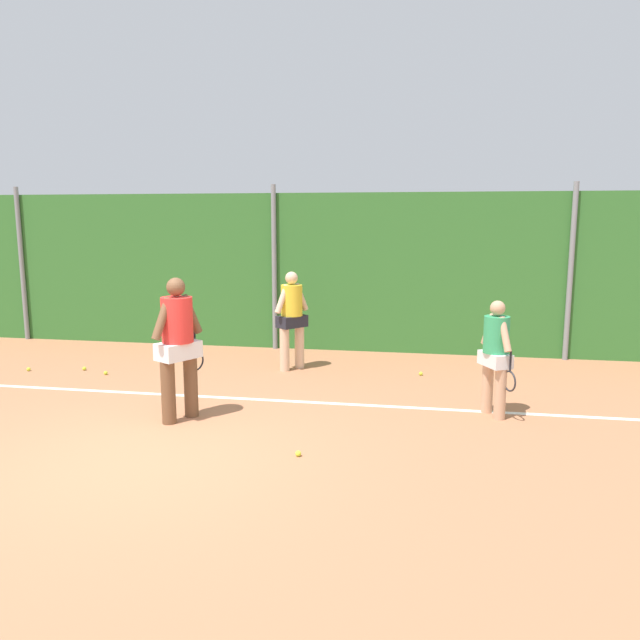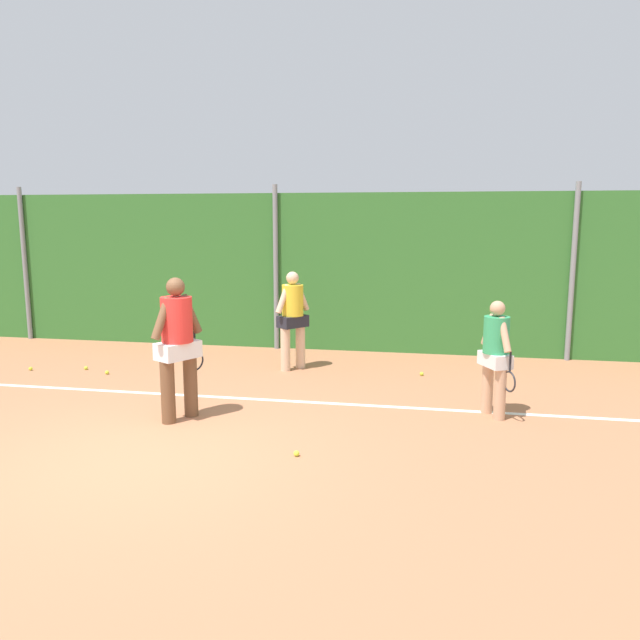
# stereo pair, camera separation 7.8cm
# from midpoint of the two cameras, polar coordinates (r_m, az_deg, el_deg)

# --- Properties ---
(ground_plane) EXTENTS (30.42, 30.42, 0.00)m
(ground_plane) POSITION_cam_midpoint_polar(r_m,az_deg,el_deg) (8.96, -11.04, -8.10)
(ground_plane) COLOR #B2704C
(hedge_fence_backdrop) EXTENTS (19.77, 0.25, 3.17)m
(hedge_fence_backdrop) POSITION_cam_midpoint_polar(r_m,az_deg,el_deg) (12.71, -4.25, 4.51)
(hedge_fence_backdrop) COLOR #33702D
(hedge_fence_backdrop) RESTS_ON ground_plane
(fence_post_left) EXTENTS (0.10, 0.10, 3.33)m
(fence_post_left) POSITION_cam_midpoint_polar(r_m,az_deg,el_deg) (15.02, -26.09, 4.66)
(fence_post_left) COLOR gray
(fence_post_left) RESTS_ON ground_plane
(fence_post_center) EXTENTS (0.10, 0.10, 3.33)m
(fence_post_center) POSITION_cam_midpoint_polar(r_m,az_deg,el_deg) (12.53, -4.45, 4.82)
(fence_post_center) COLOR gray
(fence_post_center) RESTS_ON ground_plane
(fence_post_right) EXTENTS (0.10, 0.10, 3.33)m
(fence_post_right) POSITION_cam_midpoint_polar(r_m,az_deg,el_deg) (12.39, 22.07, 4.10)
(fence_post_right) COLOR gray
(fence_post_right) RESTS_ON ground_plane
(court_baseline_paint) EXTENTS (14.45, 0.10, 0.01)m
(court_baseline_paint) POSITION_cam_midpoint_polar(r_m,az_deg,el_deg) (9.47, -9.79, -7.07)
(court_baseline_paint) COLOR white
(court_baseline_paint) RESTS_ON ground_plane
(player_foreground_near) EXTENTS (0.56, 0.79, 1.92)m
(player_foreground_near) POSITION_cam_midpoint_polar(r_m,az_deg,el_deg) (8.30, -13.30, -1.93)
(player_foreground_near) COLOR brown
(player_foreground_near) RESTS_ON ground_plane
(player_midcourt) EXTENTS (0.47, 0.66, 1.59)m
(player_midcourt) POSITION_cam_midpoint_polar(r_m,az_deg,el_deg) (8.60, 15.75, -2.90)
(player_midcourt) COLOR tan
(player_midcourt) RESTS_ON ground_plane
(player_backcourt_far) EXTENTS (0.55, 0.60, 1.75)m
(player_backcourt_far) POSITION_cam_midpoint_polar(r_m,az_deg,el_deg) (10.84, -2.84, 0.47)
(player_backcourt_far) COLOR beige
(player_backcourt_far) RESTS_ON ground_plane
(tennis_ball_0) EXTENTS (0.07, 0.07, 0.07)m
(tennis_ball_0) POSITION_cam_midpoint_polar(r_m,az_deg,el_deg) (7.14, -2.35, -12.29)
(tennis_ball_0) COLOR #CCDB33
(tennis_ball_0) RESTS_ON ground_plane
(tennis_ball_2) EXTENTS (0.07, 0.07, 0.07)m
(tennis_ball_2) POSITION_cam_midpoint_polar(r_m,az_deg,el_deg) (12.06, -25.60, -4.14)
(tennis_ball_2) COLOR #CCDB33
(tennis_ball_2) RESTS_ON ground_plane
(tennis_ball_4) EXTENTS (0.07, 0.07, 0.07)m
(tennis_ball_4) POSITION_cam_midpoint_polar(r_m,az_deg,el_deg) (9.64, -12.27, -6.67)
(tennis_ball_4) COLOR #CCDB33
(tennis_ball_4) RESTS_ON ground_plane
(tennis_ball_5) EXTENTS (0.07, 0.07, 0.07)m
(tennis_ball_5) POSITION_cam_midpoint_polar(r_m,az_deg,el_deg) (11.72, -21.22, -4.22)
(tennis_ball_5) COLOR #CCDB33
(tennis_ball_5) RESTS_ON ground_plane
(tennis_ball_6) EXTENTS (0.07, 0.07, 0.07)m
(tennis_ball_6) POSITION_cam_midpoint_polar(r_m,az_deg,el_deg) (10.72, 9.14, -4.94)
(tennis_ball_6) COLOR #CCDB33
(tennis_ball_6) RESTS_ON ground_plane
(tennis_ball_7) EXTENTS (0.07, 0.07, 0.07)m
(tennis_ball_7) POSITION_cam_midpoint_polar(r_m,az_deg,el_deg) (11.27, -19.47, -4.66)
(tennis_ball_7) COLOR #CCDB33
(tennis_ball_7) RESTS_ON ground_plane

